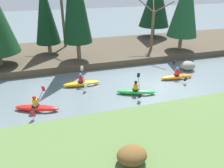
{
  "coord_description": "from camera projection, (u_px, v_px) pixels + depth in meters",
  "views": [
    {
      "loc": [
        -7.69,
        -12.89,
        7.33
      ],
      "look_at": [
        -3.8,
        0.27,
        0.55
      ],
      "focal_mm": 35.0,
      "sensor_mm": 36.0,
      "label": 1
    }
  ],
  "objects": [
    {
      "name": "ground_plane",
      "position": [
        162.0,
        86.0,
        16.28
      ],
      "size": [
        90.0,
        90.0,
        0.0
      ],
      "primitive_type": "plane",
      "color": "slate"
    },
    {
      "name": "riverbank_near",
      "position": [
        218.0,
        129.0,
        11.05
      ],
      "size": [
        44.0,
        5.36,
        0.73
      ],
      "color": "#56753D",
      "rests_on": "ground"
    },
    {
      "name": "riverbank_far",
      "position": [
        124.0,
        49.0,
        23.6
      ],
      "size": [
        44.0,
        8.51,
        0.6
      ],
      "color": "#4C4233",
      "rests_on": "ground"
    },
    {
      "name": "conifer_tree_left",
      "position": [
        45.0,
        12.0,
        19.48
      ],
      "size": [
        2.28,
        2.28,
        6.7
      ],
      "color": "#7A664C",
      "rests_on": "riverbank_far"
    },
    {
      "name": "conifer_tree_mid_right",
      "position": [
        186.0,
        3.0,
        20.48
      ],
      "size": [
        2.93,
        2.93,
        7.54
      ],
      "color": "#7A664C",
      "rests_on": "riverbank_far"
    },
    {
      "name": "bare_tree_upstream",
      "position": [
        63.0,
        17.0,
        22.03
      ],
      "size": [
        3.6,
        3.56,
        6.54
      ],
      "color": "brown",
      "rests_on": "riverbank_far"
    },
    {
      "name": "bare_tree_mid_upstream",
      "position": [
        153.0,
        26.0,
        21.58
      ],
      "size": [
        2.8,
        2.76,
        5.0
      ],
      "color": "brown",
      "rests_on": "riverbank_far"
    },
    {
      "name": "shrub_clump_nearest",
      "position": [
        132.0,
        155.0,
        8.51
      ],
      "size": [
        1.21,
        1.01,
        0.66
      ],
      "color": "brown",
      "rests_on": "riverbank_near"
    },
    {
      "name": "kayaker_lead",
      "position": [
        178.0,
        76.0,
        17.35
      ],
      "size": [
        2.78,
        2.07,
        1.2
      ],
      "rotation": [
        0.0,
        0.0,
        -0.05
      ],
      "color": "orange",
      "rests_on": "ground"
    },
    {
      "name": "kayaker_middle",
      "position": [
        138.0,
        91.0,
        15.08
      ],
      "size": [
        2.75,
        2.01,
        1.2
      ],
      "rotation": [
        0.0,
        0.0,
        -0.33
      ],
      "color": "green",
      "rests_on": "ground"
    },
    {
      "name": "kayaker_trailing",
      "position": [
        83.0,
        83.0,
        16.25
      ],
      "size": [
        2.78,
        2.07,
        1.2
      ],
      "rotation": [
        0.0,
        0.0,
        -0.05
      ],
      "color": "yellow",
      "rests_on": "ground"
    },
    {
      "name": "kayaker_far_back",
      "position": [
        39.0,
        108.0,
        13.2
      ],
      "size": [
        2.74,
        2.0,
        1.2
      ],
      "rotation": [
        0.0,
        0.0,
        -0.36
      ],
      "color": "red",
      "rests_on": "ground"
    },
    {
      "name": "boulder_midstream",
      "position": [
        188.0,
        66.0,
        18.89
      ],
      "size": [
        1.38,
        1.08,
        0.78
      ],
      "color": "gray",
      "rests_on": "ground"
    }
  ]
}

